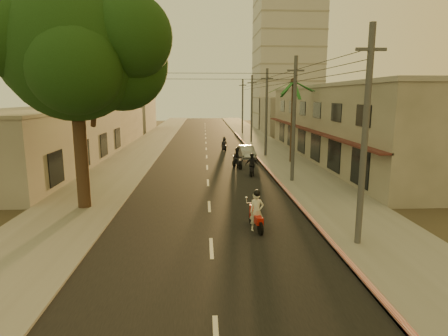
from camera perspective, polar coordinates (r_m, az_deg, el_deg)
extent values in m
plane|color=#383023|center=(19.67, -2.18, -7.59)|extent=(160.00, 160.00, 0.00)
cube|color=black|center=(39.15, -2.66, 1.72)|extent=(10.00, 140.00, 0.02)
cube|color=slate|center=(39.91, 8.18, 1.87)|extent=(5.00, 140.00, 0.12)
cube|color=slate|center=(39.81, -13.53, 1.66)|extent=(5.00, 140.00, 0.12)
cube|color=red|center=(34.63, 5.88, 0.62)|extent=(0.20, 60.00, 0.20)
cube|color=gray|center=(39.43, 18.25, 6.37)|extent=(8.00, 34.00, 7.00)
cube|color=gray|center=(39.34, 18.57, 11.67)|extent=(8.20, 34.20, 0.30)
cube|color=#48201D|center=(38.11, 12.15, 5.93)|extent=(0.80, 34.00, 0.12)
cube|color=gray|center=(35.62, -25.81, 3.79)|extent=(8.00, 24.00, 5.00)
cube|color=gray|center=(35.44, -26.16, 7.96)|extent=(8.20, 24.20, 0.20)
cube|color=#B7B5B2|center=(76.80, 9.56, 16.53)|extent=(12.00, 12.00, 28.00)
cylinder|color=black|center=(21.96, -20.92, 1.71)|extent=(0.70, 0.70, 6.00)
cylinder|color=black|center=(21.88, -19.11, 9.70)|extent=(1.22, 2.17, 3.04)
cylinder|color=black|center=(21.64, -23.27, 9.94)|extent=(1.31, 1.49, 2.73)
sphere|color=black|center=(21.84, -21.93, 16.10)|extent=(7.20, 7.20, 7.20)
sphere|color=black|center=(22.20, -15.41, 15.08)|extent=(5.20, 5.20, 5.20)
sphere|color=black|center=(23.18, -25.58, 14.73)|extent=(4.80, 4.80, 4.80)
sphere|color=black|center=(19.88, -21.75, 14.09)|extent=(4.60, 4.60, 4.60)
sphere|color=black|center=(20.71, -14.22, 18.82)|extent=(4.40, 4.40, 4.40)
sphere|color=black|center=(21.67, -29.37, 16.89)|extent=(4.00, 4.00, 4.00)
sphere|color=black|center=(23.95, -17.34, 18.50)|extent=(4.40, 4.40, 4.40)
cylinder|color=black|center=(35.71, 10.38, 6.80)|extent=(0.32, 0.32, 7.60)
sphere|color=black|center=(35.65, 10.59, 12.90)|extent=(0.60, 0.60, 0.60)
cylinder|color=#38383A|center=(16.11, 20.64, 4.03)|extent=(0.26, 0.26, 9.00)
cube|color=#38383A|center=(16.12, 21.51, 16.48)|extent=(1.20, 0.12, 0.12)
cylinder|color=#38383A|center=(27.48, 10.61, 7.09)|extent=(0.26, 0.26, 9.00)
cube|color=#38383A|center=(27.49, 10.87, 14.39)|extent=(1.20, 0.12, 0.12)
cylinder|color=#38383A|center=(39.23, 6.47, 8.28)|extent=(0.26, 0.26, 9.00)
cube|color=#38383A|center=(39.23, 6.58, 13.39)|extent=(1.20, 0.12, 0.12)
cylinder|color=#38383A|center=(51.09, 4.24, 8.91)|extent=(0.26, 0.26, 9.00)
cube|color=#38383A|center=(51.10, 4.29, 12.83)|extent=(1.20, 0.12, 0.12)
cylinder|color=#38383A|center=(63.01, 2.84, 9.29)|extent=(0.26, 0.26, 9.00)
cube|color=#38383A|center=(63.01, 2.87, 12.47)|extent=(1.20, 0.12, 0.12)
cube|color=gray|center=(65.31, 9.62, 7.89)|extent=(8.00, 14.00, 6.00)
cube|color=gray|center=(54.57, -17.76, 6.13)|extent=(8.00, 14.00, 4.40)
cube|color=gray|center=(72.03, -14.23, 8.37)|extent=(8.00, 14.00, 7.00)
cylinder|color=black|center=(18.54, 4.23, -7.76)|extent=(0.21, 0.63, 0.62)
cylinder|color=black|center=(17.29, 5.57, -9.18)|extent=(0.21, 0.63, 0.62)
cube|color=#A8160C|center=(17.74, 4.97, -7.61)|extent=(0.51, 1.26, 0.33)
cube|color=#A8160C|center=(18.19, 4.46, -6.58)|extent=(0.35, 0.16, 0.67)
cylinder|color=silver|center=(18.20, 4.35, -5.29)|extent=(0.61, 0.14, 0.04)
imported|color=beige|center=(17.64, 4.99, -6.62)|extent=(0.82, 0.67, 1.87)
sphere|color=black|center=(17.40, 5.04, -3.84)|extent=(0.33, 0.33, 0.33)
sphere|color=silver|center=(18.02, 3.43, -4.52)|extent=(0.13, 0.13, 0.13)
sphere|color=silver|center=(18.20, 5.33, -4.40)|extent=(0.13, 0.13, 0.13)
cylinder|color=black|center=(33.41, 1.53, 0.65)|extent=(0.30, 0.60, 0.60)
cylinder|color=black|center=(32.22, 2.49, 0.26)|extent=(0.30, 0.60, 0.60)
cube|color=black|center=(32.69, 2.06, 0.93)|extent=(0.67, 1.21, 0.32)
cube|color=black|center=(33.15, 1.69, 1.35)|extent=(0.34, 0.21, 0.64)
cylinder|color=silver|center=(33.20, 1.60, 2.02)|extent=(0.57, 0.23, 0.04)
imported|color=black|center=(32.64, 2.07, 1.47)|extent=(1.29, 1.22, 1.79)
sphere|color=black|center=(32.51, 2.08, 2.94)|extent=(0.32, 0.32, 0.32)
cylinder|color=black|center=(30.49, 4.28, -0.39)|extent=(0.19, 0.59, 0.58)
cylinder|color=black|center=(29.22, 4.19, -0.88)|extent=(0.19, 0.59, 0.58)
cube|color=black|center=(29.73, 4.24, -0.13)|extent=(0.47, 1.17, 0.31)
cube|color=black|center=(30.20, 4.28, 0.35)|extent=(0.32, 0.15, 0.62)
cylinder|color=silver|center=(30.26, 4.29, 1.06)|extent=(0.57, 0.13, 0.04)
imported|color=black|center=(29.67, 4.25, 0.44)|extent=(1.15, 0.74, 1.74)
sphere|color=black|center=(29.53, 4.27, 2.00)|extent=(0.31, 0.31, 0.31)
cylinder|color=black|center=(44.27, -0.20, 3.12)|extent=(0.21, 0.51, 0.50)
cylinder|color=black|center=(43.20, 0.22, 2.92)|extent=(0.21, 0.51, 0.50)
cube|color=black|center=(43.64, 0.03, 3.33)|extent=(0.48, 1.02, 0.27)
cube|color=black|center=(44.05, -0.14, 3.57)|extent=(0.28, 0.15, 0.54)
cylinder|color=silver|center=(44.11, -0.18, 4.00)|extent=(0.49, 0.15, 0.04)
imported|color=black|center=(43.60, 0.03, 3.67)|extent=(0.96, 0.82, 1.51)
sphere|color=black|center=(43.52, 0.03, 4.59)|extent=(0.27, 0.27, 0.27)
imported|color=gray|center=(37.94, 3.47, 2.41)|extent=(1.76, 4.12, 1.32)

